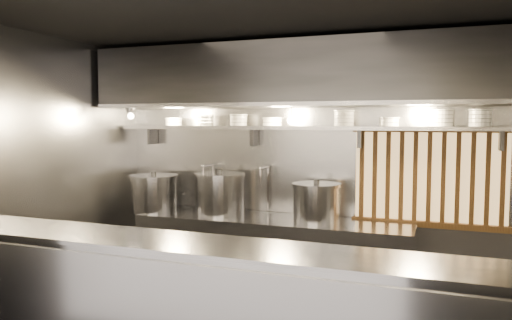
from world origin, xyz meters
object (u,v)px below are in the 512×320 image
Objects in this scene: heat_lamp at (130,111)px; stock_pot_left at (154,193)px; stock_pot_mid at (220,193)px; pendant_bulb at (291,120)px; stock_pot_right at (316,202)px.

heat_lamp reaches higher than stock_pot_left.
stock_pot_mid is at bearing 5.21° from stock_pot_left.
heat_lamp reaches higher than pendant_bulb.
stock_pot_right is at bearing -7.76° from pendant_bulb.
stock_pot_left is 1.04× the size of stock_pot_mid.
stock_pot_mid reaches higher than stock_pot_left.
stock_pot_left is 1.94m from stock_pot_right.
heat_lamp reaches higher than stock_pot_right.
heat_lamp is 1.87× the size of pendant_bulb.
stock_pot_left is at bearing -176.10° from pendant_bulb.
stock_pot_right is (1.94, 0.07, -0.01)m from stock_pot_left.
stock_pot_right is (2.09, 0.31, -0.96)m from heat_lamp.
heat_lamp is at bearing -162.14° from stock_pot_mid.
pendant_bulb is 0.29× the size of stock_pot_right.
pendant_bulb is 0.91m from stock_pot_right.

